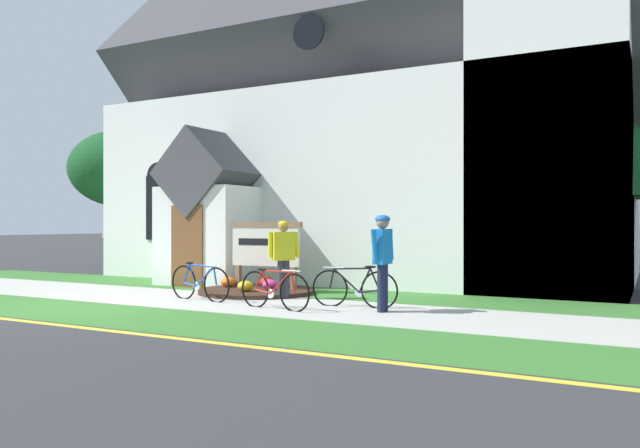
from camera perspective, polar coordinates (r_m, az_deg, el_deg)
The scene contains 16 objects.
ground at distance 16.05m, azimuth -9.92°, elevation -5.78°, with size 140.00×140.00×0.00m, color #333335.
sidewalk_slab at distance 13.21m, azimuth -8.63°, elevation -7.02°, with size 32.00×2.71×0.01m, color #B7B5AD.
grass_verge at distance 11.39m, azimuth -16.05°, elevation -8.17°, with size 32.00×2.14×0.01m, color #38722D.
church_lawn at distance 15.24m, azimuth -3.04°, elevation -6.08°, with size 24.00×2.21×0.01m, color #38722D.
curb_paint_stripe at distance 10.56m, azimuth -20.74°, elevation -8.83°, with size 28.00×0.16×0.01m, color yellow.
church_building at distance 20.04m, azimuth 6.48°, elevation 9.64°, with size 15.32×11.06×13.34m.
church_sign at distance 14.96m, azimuth -5.00°, elevation -2.04°, with size 1.94×0.21×1.67m.
flower_bed at distance 14.74m, azimuth -5.84°, elevation -6.02°, with size 2.72×2.72×0.34m.
bicycle_orange at distance 12.20m, azimuth 3.18°, elevation -5.83°, with size 1.74×0.24×0.84m.
bicycle_white at distance 13.48m, azimuth -10.93°, elevation -5.26°, with size 1.74×0.29×0.83m.
bicycle_red at distance 11.95m, azimuth -4.21°, elevation -5.99°, with size 1.72×0.35×0.79m.
cyclist_in_yellow_jersey at distance 13.48m, azimuth -3.35°, elevation -2.65°, with size 0.53×0.52×1.69m.
cyclist_in_green_jersey at distance 11.53m, azimuth 5.73°, elevation -2.76°, with size 0.29×0.78×1.79m.
roadside_conifer at distance 18.24m, azimuth 22.95°, elevation 11.94°, with size 4.14×4.14×8.50m.
yard_deciduous_tree at distance 23.02m, azimuth -17.56°, elevation 4.78°, with size 3.66×3.66×4.88m.
distant_hill at distance 68.16m, azimuth 17.12°, elevation -1.32°, with size 103.39×55.76×19.91m, color #847A5B.
Camera 1 is at (9.87, -8.55, 1.63)m, focal length 35.10 mm.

